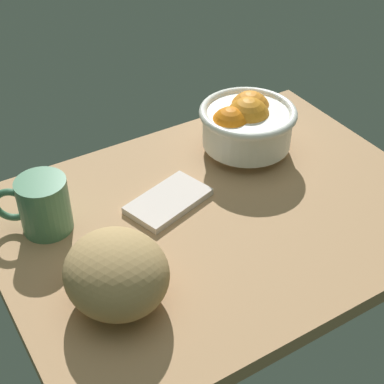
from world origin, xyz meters
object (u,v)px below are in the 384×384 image
object	(u,v)px
fruit_bowl	(246,123)
napkin_folded	(168,201)
bread_loaf	(116,273)
mug	(42,205)

from	to	relation	value
fruit_bowl	napkin_folded	distance (cm)	23.32
bread_loaf	napkin_folded	bearing A→B (deg)	42.37
bread_loaf	mug	world-z (taller)	bread_loaf
fruit_bowl	bread_loaf	world-z (taller)	fruit_bowl
fruit_bowl	bread_loaf	distance (cm)	45.15
napkin_folded	fruit_bowl	bearing A→B (deg)	17.52
mug	napkin_folded	bearing A→B (deg)	-14.32
fruit_bowl	mug	bearing A→B (deg)	-178.07
napkin_folded	mug	distance (cm)	22.09
bread_loaf	mug	bearing A→B (deg)	99.38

